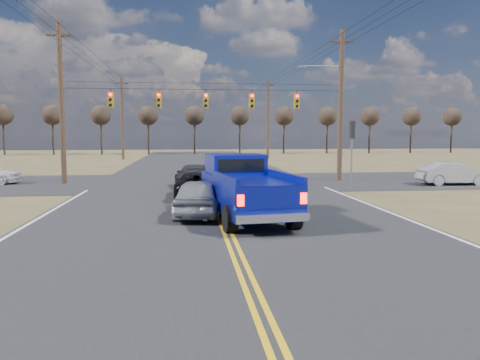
{
  "coord_description": "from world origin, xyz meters",
  "views": [
    {
      "loc": [
        -1.28,
        -12.58,
        3.18
      ],
      "look_at": [
        0.64,
        4.17,
        1.5
      ],
      "focal_mm": 35.0,
      "sensor_mm": 36.0,
      "label": 1
    }
  ],
  "objects": [
    {
      "name": "white_car_queue",
      "position": [
        1.33,
        15.5,
        0.65
      ],
      "size": [
        2.02,
        4.13,
        1.3
      ],
      "primitive_type": "imported",
      "rotation": [
        0.0,
        0.0,
        2.97
      ],
      "color": "white",
      "rests_on": "ground"
    },
    {
      "name": "signal_gantry",
      "position": [
        0.5,
        17.79,
        5.06
      ],
      "size": [
        19.6,
        4.83,
        10.0
      ],
      "color": "#473323",
      "rests_on": "ground"
    },
    {
      "name": "cross_car_east_near",
      "position": [
        15.14,
        14.54,
        0.71
      ],
      "size": [
        1.6,
        4.33,
        1.42
      ],
      "primitive_type": "imported",
      "rotation": [
        0.0,
        0.0,
        1.55
      ],
      "color": "#AFB1B7",
      "rests_on": "ground"
    },
    {
      "name": "black_suv",
      "position": [
        -0.8,
        10.42,
        0.65
      ],
      "size": [
        2.16,
        4.65,
        1.29
      ],
      "primitive_type": "imported",
      "rotation": [
        0.0,
        0.0,
        3.14
      ],
      "color": "black",
      "rests_on": "ground"
    },
    {
      "name": "utility_poles",
      "position": [
        0.0,
        17.0,
        5.23
      ],
      "size": [
        19.6,
        58.32,
        10.0
      ],
      "color": "#473323",
      "rests_on": "ground"
    },
    {
      "name": "ground",
      "position": [
        0.0,
        0.0,
        0.0
      ],
      "size": [
        160.0,
        160.0,
        0.0
      ],
      "primitive_type": "plane",
      "color": "brown",
      "rests_on": "ground"
    },
    {
      "name": "treeline",
      "position": [
        0.0,
        26.96,
        5.7
      ],
      "size": [
        87.0,
        117.8,
        7.4
      ],
      "color": "#33261C",
      "rests_on": "ground"
    },
    {
      "name": "road_cross",
      "position": [
        0.0,
        18.0,
        0.0
      ],
      "size": [
        120.0,
        12.0,
        0.02
      ],
      "primitive_type": "cube",
      "color": "#28282B",
      "rests_on": "ground"
    },
    {
      "name": "road_main",
      "position": [
        0.0,
        10.0,
        0.0
      ],
      "size": [
        14.0,
        120.0,
        0.02
      ],
      "primitive_type": "cube",
      "color": "#28282B",
      "rests_on": "ground"
    },
    {
      "name": "pickup_truck",
      "position": [
        0.85,
        4.51,
        1.15
      ],
      "size": [
        3.18,
        6.56,
        2.37
      ],
      "rotation": [
        0.0,
        0.0,
        0.13
      ],
      "color": "black",
      "rests_on": "ground"
    },
    {
      "name": "silver_suv",
      "position": [
        -0.8,
        5.35,
        0.73
      ],
      "size": [
        2.31,
        4.51,
        1.47
      ],
      "primitive_type": "imported",
      "rotation": [
        0.0,
        0.0,
        3.0
      ],
      "color": "#92969A",
      "rests_on": "ground"
    },
    {
      "name": "dgrey_car_queue",
      "position": [
        -0.8,
        14.34,
        0.71
      ],
      "size": [
        2.6,
        5.09,
        1.41
      ],
      "primitive_type": "imported",
      "rotation": [
        0.0,
        0.0,
        3.27
      ],
      "color": "#303034",
      "rests_on": "ground"
    }
  ]
}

